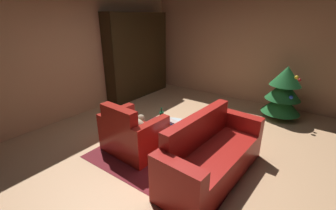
# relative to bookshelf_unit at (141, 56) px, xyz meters

# --- Properties ---
(ground_plane) EXTENTS (7.45, 7.45, 0.00)m
(ground_plane) POSITION_rel_bookshelf_unit_xyz_m (2.43, -1.84, -1.13)
(ground_plane) COLOR tan
(wall_back) EXTENTS (5.44, 0.06, 2.79)m
(wall_back) POSITION_rel_bookshelf_unit_xyz_m (2.43, 1.29, 0.27)
(wall_back) COLOR tan
(wall_back) RESTS_ON ground
(wall_left) EXTENTS (0.06, 6.33, 2.79)m
(wall_left) POSITION_rel_bookshelf_unit_xyz_m (-0.26, -1.84, 0.27)
(wall_left) COLOR tan
(wall_left) RESTS_ON ground
(area_rug) EXTENTS (2.33, 2.01, 0.01)m
(area_rug) POSITION_rel_bookshelf_unit_xyz_m (2.51, -2.07, -1.12)
(area_rug) COLOR maroon
(area_rug) RESTS_ON ground
(bookshelf_unit) EXTENTS (0.37, 2.11, 2.28)m
(bookshelf_unit) POSITION_rel_bookshelf_unit_xyz_m (0.00, 0.00, 0.00)
(bookshelf_unit) COLOR black
(bookshelf_unit) RESTS_ON ground
(armchair_red) EXTENTS (1.02, 0.78, 0.89)m
(armchair_red) POSITION_rel_bookshelf_unit_xyz_m (1.94, -2.42, -0.82)
(armchair_red) COLOR maroon
(armchair_red) RESTS_ON ground
(couch_red) EXTENTS (0.83, 1.94, 0.90)m
(couch_red) POSITION_rel_bookshelf_unit_xyz_m (3.29, -2.21, -0.81)
(couch_red) COLOR #9F1A15
(couch_red) RESTS_ON ground
(coffee_table) EXTENTS (0.72, 0.72, 0.44)m
(coffee_table) POSITION_rel_bookshelf_unit_xyz_m (2.42, -1.97, -0.73)
(coffee_table) COLOR black
(coffee_table) RESTS_ON ground
(book_stack_on_table) EXTENTS (0.23, 0.18, 0.09)m
(book_stack_on_table) POSITION_rel_bookshelf_unit_xyz_m (2.44, -1.94, -0.64)
(book_stack_on_table) COLOR red
(book_stack_on_table) RESTS_ON coffee_table
(bottle_on_table) EXTENTS (0.07, 0.07, 0.29)m
(bottle_on_table) POSITION_rel_bookshelf_unit_xyz_m (2.23, -1.98, -0.58)
(bottle_on_table) COLOR #11542E
(bottle_on_table) RESTS_ON coffee_table
(decorated_tree) EXTENTS (0.83, 0.83, 1.19)m
(decorated_tree) POSITION_rel_bookshelf_unit_xyz_m (3.68, 0.54, -0.51)
(decorated_tree) COLOR brown
(decorated_tree) RESTS_ON ground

